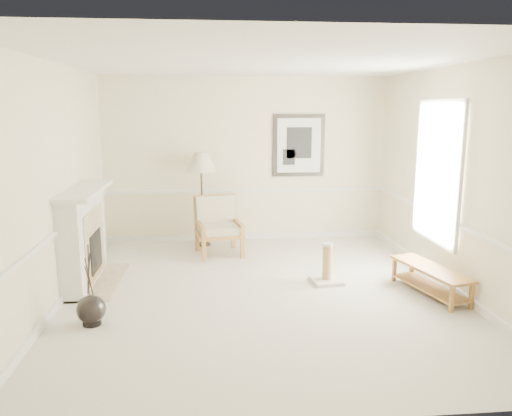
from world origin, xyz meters
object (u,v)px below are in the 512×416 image
Objects in this scene: floor_vase at (91,310)px; bench at (430,276)px; armchair at (218,223)px; scratching_post at (327,270)px; floor_lamp at (201,165)px.

floor_vase reaches higher than bench.
floor_vase is at bearing -128.94° from armchair.
scratching_post is at bearing 155.77° from bench.
armchair reaches higher than bench.
bench is 2.34× the size of scratching_post.
bench is at bearing -42.06° from floor_lamp.
armchair is at bearing 61.82° from floor_vase.
floor_lamp reaches higher than armchair.
scratching_post reaches higher than bench.
bench is at bearing -24.23° from scratching_post.
scratching_post is (2.90, 1.10, 0.01)m from floor_vase.
floor_lamp is 2.98m from scratching_post.
floor_vase is 3.10m from scratching_post.
floor_lamp is at bearing 106.30° from armchair.
floor_lamp is at bearing 129.26° from scratching_post.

